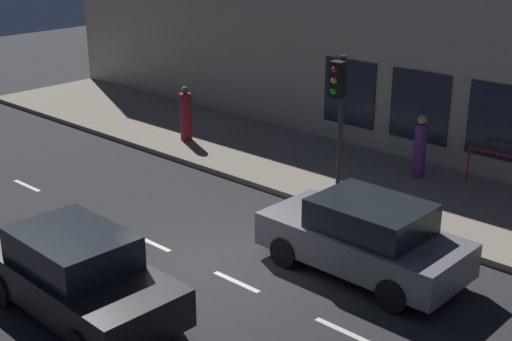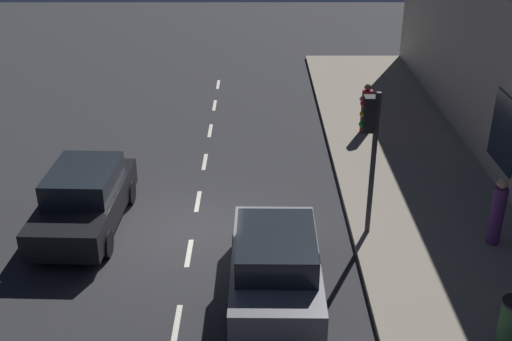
% 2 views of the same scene
% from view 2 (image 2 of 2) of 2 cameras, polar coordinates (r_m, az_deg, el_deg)
% --- Properties ---
extents(ground_plane, '(60.00, 60.00, 0.00)m').
position_cam_2_polar(ground_plane, '(16.27, -5.49, -5.46)').
color(ground_plane, '#28282B').
extents(sidewalk, '(4.50, 32.00, 0.15)m').
position_cam_2_polar(sidewalk, '(16.80, 16.31, -5.09)').
color(sidewalk, gray).
rests_on(sidewalk, ground).
extents(lane_centre_line, '(0.12, 27.20, 0.01)m').
position_cam_2_polar(lane_centre_line, '(15.42, -5.83, -7.36)').
color(lane_centre_line, beige).
rests_on(lane_centre_line, ground).
extents(traffic_light, '(0.47, 0.32, 3.64)m').
position_cam_2_polar(traffic_light, '(14.98, 10.44, 3.08)').
color(traffic_light, '#2D2D30').
rests_on(traffic_light, sidewalk).
extents(parked_car_0, '(2.01, 4.28, 1.58)m').
position_cam_2_polar(parked_car_0, '(16.62, -14.95, -2.45)').
color(parked_car_0, black).
rests_on(parked_car_0, ground).
extents(parked_car_1, '(1.99, 4.19, 1.58)m').
position_cam_2_polar(parked_car_1, '(13.58, 1.98, -8.33)').
color(parked_car_1, slate).
rests_on(parked_car_1, ground).
extents(pedestrian_0, '(0.41, 0.41, 1.72)m').
position_cam_2_polar(pedestrian_0, '(16.10, 21.08, -3.63)').
color(pedestrian_0, '#5B2D70').
rests_on(pedestrian_0, sidewalk).
extents(pedestrian_1, '(0.45, 0.45, 1.72)m').
position_cam_2_polar(pedestrian_1, '(21.83, 10.12, 5.36)').
color(pedestrian_1, maroon).
rests_on(pedestrian_1, sidewalk).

